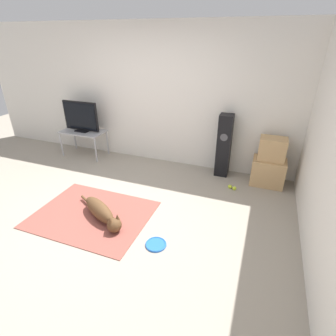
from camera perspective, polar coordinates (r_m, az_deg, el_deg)
name	(u,v)px	position (r m, az deg, el deg)	size (l,w,h in m)	color
ground_plane	(104,217)	(3.88, -13.75, -10.38)	(12.00, 12.00, 0.00)	#9E9384
wall_back	(159,97)	(5.06, -1.95, 15.21)	(8.00, 0.06, 2.55)	silver
area_rug	(92,214)	(3.97, -16.12, -9.67)	(1.62, 1.25, 0.01)	#934C42
dog	(102,212)	(3.76, -14.24, -9.28)	(0.97, 0.59, 0.25)	brown
frisbee	(156,244)	(3.34, -2.65, -16.26)	(0.26, 0.26, 0.03)	blue
cardboard_box_lower	(268,172)	(4.76, 20.90, -0.82)	(0.54, 0.38, 0.46)	tan
cardboard_box_upper	(272,149)	(4.60, 21.76, 3.86)	(0.42, 0.30, 0.38)	tan
floor_speaker	(224,146)	(4.73, 12.09, 4.75)	(0.23, 0.24, 1.12)	black
tv_stand	(83,134)	(5.77, -17.96, 7.00)	(0.91, 0.49, 0.53)	#A8A8AD
tv	(81,117)	(5.66, -18.47, 10.51)	(0.78, 0.20, 0.61)	black
tennis_ball_by_boxes	(234,188)	(4.50, 14.24, -4.29)	(0.07, 0.07, 0.07)	#C6E033
tennis_ball_near_speaker	(230,186)	(4.53, 13.33, -3.93)	(0.07, 0.07, 0.07)	#C6E033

